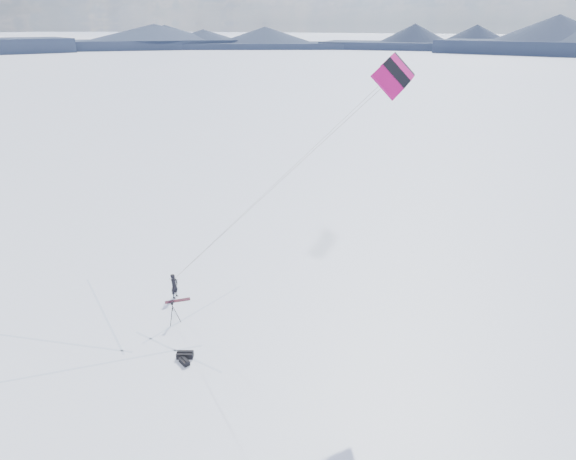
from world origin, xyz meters
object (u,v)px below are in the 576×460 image
at_px(snowboard, 178,301).
at_px(snowkiter, 176,297).
at_px(gear_bag_a, 185,355).
at_px(gear_bag_b, 184,361).
at_px(tripod, 173,310).

bearing_deg(snowboard, snowkiter, 98.57).
distance_m(snowboard, gear_bag_a, 5.75).
bearing_deg(gear_bag_a, gear_bag_b, -83.45).
relative_size(snowboard, gear_bag_b, 2.14).
relative_size(snowkiter, gear_bag_a, 1.74).
relative_size(snowkiter, tripod, 1.18).
xyz_separation_m(snowboard, gear_bag_a, (3.63, -4.46, 0.15)).
relative_size(gear_bag_a, gear_bag_b, 1.30).
bearing_deg(snowboard, gear_bag_b, -92.29).
relative_size(snowboard, tripod, 1.12).
bearing_deg(tripod, gear_bag_b, -78.66).
bearing_deg(gear_bag_a, snowkiter, 106.79).
height_order(tripod, gear_bag_b, tripod).
bearing_deg(tripod, snowkiter, 92.31).
height_order(gear_bag_a, gear_bag_b, gear_bag_a).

